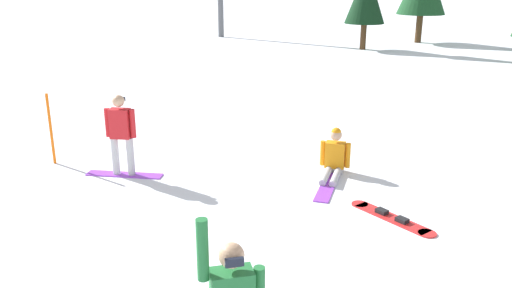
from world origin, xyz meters
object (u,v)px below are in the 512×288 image
Objects in this scene: loose_snowboard_near_left at (392,217)px; trail_marker_pole at (51,129)px; snowboarder_midground at (121,134)px; snowboarder_background at (334,159)px.

trail_marker_pole reaches higher than loose_snowboard_near_left.
snowboarder_background is at bearing 25.89° from snowboarder_midground.
snowboarder_midground is 5.46m from loose_snowboard_near_left.
snowboarder_midground is 0.93× the size of snowboarder_background.
snowboarder_midground reaches higher than loose_snowboard_near_left.
snowboarder_background is (3.86, 1.88, -0.55)m from snowboarder_midground.
trail_marker_pole is at bearing -161.00° from snowboarder_background.
snowboarder_midground is 4.33m from snowboarder_background.
snowboarder_midground reaches higher than trail_marker_pole.
snowboarder_background is 6.04m from trail_marker_pole.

